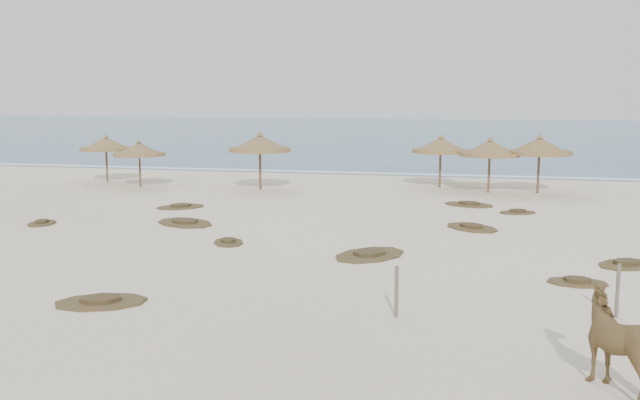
# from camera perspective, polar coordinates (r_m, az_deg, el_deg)

# --- Properties ---
(ground) EXTENTS (160.00, 160.00, 0.00)m
(ground) POSITION_cam_1_polar(r_m,az_deg,el_deg) (19.00, -1.90, -6.42)
(ground) COLOR beige
(ground) RESTS_ON ground
(ocean) EXTENTS (200.00, 100.00, 0.01)m
(ocean) POSITION_cam_1_polar(r_m,az_deg,el_deg) (93.00, 9.99, 5.32)
(ocean) COLOR #275076
(ocean) RESTS_ON ground
(foam_line) EXTENTS (70.00, 0.60, 0.01)m
(foam_line) POSITION_cam_1_polar(r_m,az_deg,el_deg) (44.28, 6.70, 2.08)
(foam_line) COLOR white
(foam_line) RESTS_ON ground
(palapa_0) EXTENTS (3.04, 3.04, 2.69)m
(palapa_0) POSITION_cam_1_polar(r_m,az_deg,el_deg) (41.81, -16.76, 4.27)
(palapa_0) COLOR brown
(palapa_0) RESTS_ON ground
(palapa_1) EXTENTS (3.19, 3.19, 2.53)m
(palapa_1) POSITION_cam_1_polar(r_m,az_deg,el_deg) (38.88, -14.27, 3.90)
(palapa_1) COLOR brown
(palapa_1) RESTS_ON ground
(palapa_2) EXTENTS (4.00, 4.00, 3.02)m
(palapa_2) POSITION_cam_1_polar(r_m,az_deg,el_deg) (36.69, -4.84, 4.47)
(palapa_2) COLOR brown
(palapa_2) RESTS_ON ground
(palapa_3) EXTENTS (3.74, 3.74, 2.81)m
(palapa_3) POSITION_cam_1_polar(r_m,az_deg,el_deg) (38.04, 9.62, 4.28)
(palapa_3) COLOR brown
(palapa_3) RESTS_ON ground
(palapa_4) EXTENTS (3.24, 3.24, 2.82)m
(palapa_4) POSITION_cam_1_polar(r_m,az_deg,el_deg) (36.43, 13.43, 3.99)
(palapa_4) COLOR brown
(palapa_4) RESTS_ON ground
(palapa_5) EXTENTS (3.27, 3.27, 2.96)m
(palapa_5) POSITION_cam_1_polar(r_m,az_deg,el_deg) (36.83, 17.16, 4.07)
(palapa_5) COLOR brown
(palapa_5) RESTS_ON ground
(horse) EXTENTS (1.88, 2.02, 1.61)m
(horse) POSITION_cam_1_polar(r_m,az_deg,el_deg) (12.97, 23.50, -10.56)
(horse) COLOR olive
(horse) RESTS_ON ground
(fence_post_near) EXTENTS (0.10, 0.10, 1.16)m
(fence_post_near) POSITION_cam_1_polar(r_m,az_deg,el_deg) (15.87, 6.13, -7.30)
(fence_post_near) COLOR #625949
(fence_post_near) RESTS_ON ground
(fence_post_far) EXTENTS (0.10, 0.10, 1.22)m
(fence_post_far) POSITION_cam_1_polar(r_m,az_deg,el_deg) (17.01, 22.71, -6.73)
(fence_post_far) COLOR #625949
(fence_post_far) RESTS_ON ground
(scrub_1) EXTENTS (3.11, 2.82, 0.16)m
(scrub_1) POSITION_cam_1_polar(r_m,az_deg,el_deg) (27.58, -10.75, -1.77)
(scrub_1) COLOR #4F4123
(scrub_1) RESTS_ON ground
(scrub_2) EXTENTS (1.52, 1.76, 0.16)m
(scrub_2) POSITION_cam_1_polar(r_m,az_deg,el_deg) (23.75, -7.33, -3.34)
(scrub_2) COLOR #4F4123
(scrub_2) RESTS_ON ground
(scrub_3) EXTENTS (2.59, 2.59, 0.16)m
(scrub_3) POSITION_cam_1_polar(r_m,az_deg,el_deg) (26.72, 12.05, -2.14)
(scrub_3) COLOR #4F4123
(scrub_3) RESTS_ON ground
(scrub_4) EXTENTS (2.23, 2.19, 0.16)m
(scrub_4) POSITION_cam_1_polar(r_m,az_deg,el_deg) (22.35, 23.31, -4.72)
(scrub_4) COLOR #4F4123
(scrub_4) RESTS_ON ground
(scrub_6) EXTENTS (2.51, 2.45, 0.16)m
(scrub_6) POSITION_cam_1_polar(r_m,az_deg,el_deg) (31.52, -11.09, -0.51)
(scrub_6) COLOR #4F4123
(scrub_6) RESTS_ON ground
(scrub_7) EXTENTS (2.62, 2.19, 0.16)m
(scrub_7) POSITION_cam_1_polar(r_m,az_deg,el_deg) (32.23, 11.84, -0.34)
(scrub_7) COLOR #4F4123
(scrub_7) RESTS_ON ground
(scrub_8) EXTENTS (1.24, 1.64, 0.16)m
(scrub_8) POSITION_cam_1_polar(r_m,az_deg,el_deg) (29.00, -21.35, -1.71)
(scrub_8) COLOR #4F4123
(scrub_8) RESTS_ON ground
(scrub_9) EXTENTS (2.81, 3.10, 0.16)m
(scrub_9) POSITION_cam_1_polar(r_m,az_deg,el_deg) (21.81, 4.00, -4.35)
(scrub_9) COLOR #4F4123
(scrub_9) RESTS_ON ground
(scrub_10) EXTENTS (1.84, 1.55, 0.16)m
(scrub_10) POSITION_cam_1_polar(r_m,az_deg,el_deg) (30.60, 15.53, -0.93)
(scrub_10) COLOR #4F4123
(scrub_10) RESTS_ON ground
(scrub_11) EXTENTS (2.54, 2.13, 0.16)m
(scrub_11) POSITION_cam_1_polar(r_m,az_deg,el_deg) (17.70, -17.12, -7.74)
(scrub_11) COLOR #4F4123
(scrub_11) RESTS_ON ground
(scrub_12) EXTENTS (1.59, 1.08, 0.16)m
(scrub_12) POSITION_cam_1_polar(r_m,az_deg,el_deg) (19.79, 19.89, -6.17)
(scrub_12) COLOR #4F4123
(scrub_12) RESTS_ON ground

